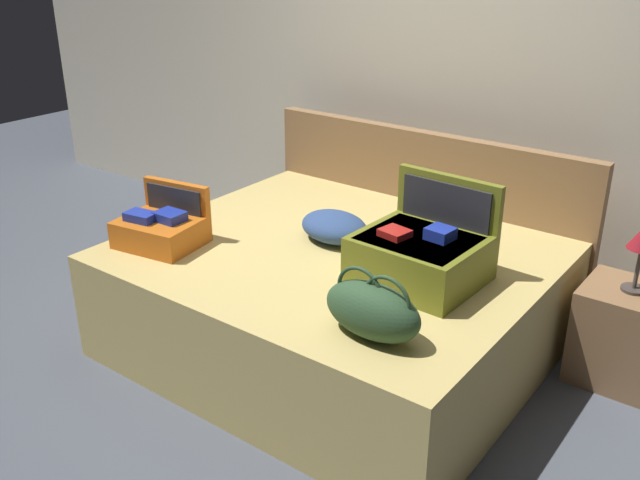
% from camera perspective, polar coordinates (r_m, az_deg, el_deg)
% --- Properties ---
extents(ground_plane, '(12.00, 12.00, 0.00)m').
position_cam_1_polar(ground_plane, '(3.56, -2.66, -11.39)').
color(ground_plane, '#4C515B').
extents(back_wall, '(8.00, 0.10, 2.60)m').
position_cam_1_polar(back_wall, '(4.38, 11.22, 13.41)').
color(back_wall, beige).
rests_on(back_wall, ground).
extents(bed, '(2.04, 1.73, 0.57)m').
position_cam_1_polar(bed, '(3.68, 1.22, -4.87)').
color(bed, tan).
rests_on(bed, ground).
extents(headboard, '(2.09, 0.08, 1.00)m').
position_cam_1_polar(headboard, '(4.30, 8.34, 2.27)').
color(headboard, olive).
rests_on(headboard, ground).
extents(hard_case_large, '(0.56, 0.51, 0.45)m').
position_cam_1_polar(hard_case_large, '(3.23, 8.27, -1.02)').
color(hard_case_large, olive).
rests_on(hard_case_large, bed).
extents(hard_case_medium, '(0.45, 0.39, 0.30)m').
position_cam_1_polar(hard_case_medium, '(3.68, -12.79, 1.03)').
color(hard_case_medium, '#D16619').
rests_on(hard_case_medium, bed).
extents(duffel_bag, '(0.43, 0.23, 0.29)m').
position_cam_1_polar(duffel_bag, '(2.76, 4.30, -5.70)').
color(duffel_bag, '#2D4C2D').
rests_on(duffel_bag, bed).
extents(pillow_near_headboard, '(0.43, 0.36, 0.15)m').
position_cam_1_polar(pillow_near_headboard, '(3.64, 1.17, 1.09)').
color(pillow_near_headboard, navy).
rests_on(pillow_near_headboard, bed).
extents(nightstand, '(0.44, 0.40, 0.49)m').
position_cam_1_polar(nightstand, '(3.76, 23.54, -7.12)').
color(nightstand, olive).
rests_on(nightstand, ground).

